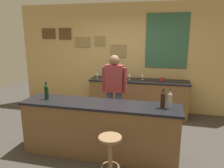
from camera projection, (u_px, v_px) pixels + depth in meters
ground_plane at (106, 142)px, 4.16m from camera, size 10.00×10.00×0.00m
back_wall at (126, 57)px, 5.75m from camera, size 6.00×0.09×2.80m
bar_counter at (100, 129)px, 3.68m from camera, size 2.65×0.60×0.92m
side_counter at (138, 97)px, 5.52m from camera, size 2.46×0.56×0.90m
bartender at (114, 88)px, 4.48m from camera, size 0.52×0.21×1.62m
bar_stool at (110, 151)px, 2.98m from camera, size 0.32×0.32×0.68m
wine_bottle_a at (46, 92)px, 3.76m from camera, size 0.07×0.07×0.31m
wine_bottle_b at (163, 99)px, 3.33m from camera, size 0.07×0.07×0.31m
wine_bottle_c at (170, 100)px, 3.30m from camera, size 0.07×0.07×0.31m
wine_glass_a at (97, 74)px, 5.59m from camera, size 0.07×0.07×0.16m
wine_glass_b at (130, 75)px, 5.47m from camera, size 0.07×0.07×0.16m
wine_glass_c at (143, 75)px, 5.43m from camera, size 0.07×0.07×0.16m
coffee_mug at (162, 79)px, 5.27m from camera, size 0.12×0.08×0.09m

